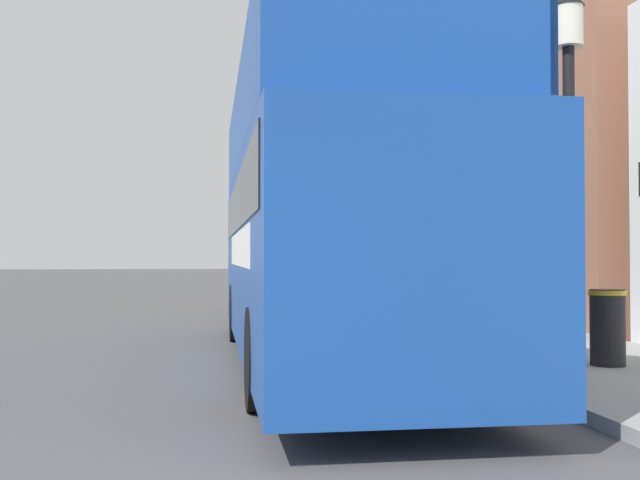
{
  "coord_description": "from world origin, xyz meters",
  "views": [
    {
      "loc": [
        1.22,
        -3.54,
        1.54
      ],
      "look_at": [
        3.03,
        8.2,
        1.81
      ],
      "focal_mm": 42.0,
      "sensor_mm": 36.0,
      "label": 1
    }
  ],
  "objects_px": {
    "lamp_post_third": "(323,202)",
    "litter_bin": "(607,325)",
    "tour_bus": "(322,238)",
    "lamp_post_second": "(380,183)",
    "lamp_post_nearest": "(569,107)",
    "parked_car_ahead_of_bus": "(294,290)"
  },
  "relations": [
    {
      "from": "tour_bus",
      "to": "parked_car_ahead_of_bus",
      "type": "distance_m",
      "value": 8.8
    },
    {
      "from": "tour_bus",
      "to": "lamp_post_second",
      "type": "bearing_deg",
      "value": 68.8
    },
    {
      "from": "lamp_post_second",
      "to": "lamp_post_third",
      "type": "bearing_deg",
      "value": 89.62
    },
    {
      "from": "tour_bus",
      "to": "parked_car_ahead_of_bus",
      "type": "height_order",
      "value": "tour_bus"
    },
    {
      "from": "lamp_post_nearest",
      "to": "lamp_post_second",
      "type": "bearing_deg",
      "value": 90.72
    },
    {
      "from": "litter_bin",
      "to": "lamp_post_third",
      "type": "bearing_deg",
      "value": 94.51
    },
    {
      "from": "lamp_post_nearest",
      "to": "lamp_post_third",
      "type": "xyz_separation_m",
      "value": [
        -0.05,
        17.01,
        0.17
      ]
    },
    {
      "from": "litter_bin",
      "to": "tour_bus",
      "type": "bearing_deg",
      "value": 154.22
    },
    {
      "from": "lamp_post_third",
      "to": "lamp_post_nearest",
      "type": "bearing_deg",
      "value": -89.83
    },
    {
      "from": "tour_bus",
      "to": "lamp_post_second",
      "type": "height_order",
      "value": "lamp_post_second"
    },
    {
      "from": "tour_bus",
      "to": "lamp_post_second",
      "type": "relative_size",
      "value": 2.38
    },
    {
      "from": "parked_car_ahead_of_bus",
      "to": "lamp_post_third",
      "type": "distance_m",
      "value": 6.17
    },
    {
      "from": "lamp_post_third",
      "to": "lamp_post_second",
      "type": "bearing_deg",
      "value": -90.38
    },
    {
      "from": "tour_bus",
      "to": "lamp_post_nearest",
      "type": "bearing_deg",
      "value": -52.19
    },
    {
      "from": "lamp_post_nearest",
      "to": "lamp_post_second",
      "type": "relative_size",
      "value": 1.0
    },
    {
      "from": "parked_car_ahead_of_bus",
      "to": "lamp_post_second",
      "type": "height_order",
      "value": "lamp_post_second"
    },
    {
      "from": "lamp_post_second",
      "to": "lamp_post_third",
      "type": "height_order",
      "value": "lamp_post_third"
    },
    {
      "from": "tour_bus",
      "to": "litter_bin",
      "type": "height_order",
      "value": "tour_bus"
    },
    {
      "from": "lamp_post_nearest",
      "to": "lamp_post_second",
      "type": "xyz_separation_m",
      "value": [
        -0.11,
        8.5,
        0.0
      ]
    },
    {
      "from": "parked_car_ahead_of_bus",
      "to": "lamp_post_second",
      "type": "relative_size",
      "value": 0.92
    },
    {
      "from": "lamp_post_third",
      "to": "litter_bin",
      "type": "relative_size",
      "value": 4.77
    },
    {
      "from": "lamp_post_second",
      "to": "tour_bus",
      "type": "bearing_deg",
      "value": -111.58
    }
  ]
}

